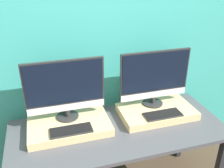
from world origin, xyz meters
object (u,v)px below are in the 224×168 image
(monitor_left, at_px, (65,88))
(keyboard_left, at_px, (71,130))
(keyboard_right, at_px, (163,114))
(monitor_right, at_px, (155,77))

(monitor_left, bearing_deg, keyboard_left, -90.00)
(keyboard_left, bearing_deg, keyboard_right, 0.00)
(monitor_left, height_order, monitor_right, same)
(monitor_left, xyz_separation_m, keyboard_right, (0.74, -0.19, -0.25))
(monitor_left, height_order, keyboard_right, monitor_left)
(monitor_right, distance_m, keyboard_right, 0.32)
(monitor_left, height_order, keyboard_left, monitor_left)
(monitor_left, xyz_separation_m, keyboard_left, (0.00, -0.19, -0.25))
(keyboard_right, bearing_deg, monitor_left, 165.28)
(monitor_right, bearing_deg, keyboard_left, -165.28)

